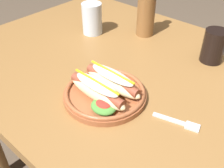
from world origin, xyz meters
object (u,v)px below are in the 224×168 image
object	(u,v)px
soda_cup	(214,46)
extra_cup	(92,19)
hot_dog_plate	(105,90)
fork	(180,123)
glass_bottle	(146,14)

from	to	relation	value
soda_cup	extra_cup	bearing A→B (deg)	-165.36
hot_dog_plate	fork	world-z (taller)	hot_dog_plate
fork	soda_cup	size ratio (longest dim) A/B	1.09
extra_cup	fork	bearing A→B (deg)	-22.22
glass_bottle	extra_cup	bearing A→B (deg)	-141.71
hot_dog_plate	fork	bearing A→B (deg)	14.25
soda_cup	extra_cup	world-z (taller)	extra_cup
extra_cup	glass_bottle	size ratio (longest dim) A/B	0.56
soda_cup	hot_dog_plate	bearing A→B (deg)	-109.07
hot_dog_plate	extra_cup	distance (m)	0.42
extra_cup	glass_bottle	bearing A→B (deg)	38.29
extra_cup	hot_dog_plate	bearing A→B (deg)	-40.15
soda_cup	extra_cup	xyz separation A→B (m)	(-0.45, -0.12, 0.01)
fork	extra_cup	world-z (taller)	extra_cup
hot_dog_plate	glass_bottle	size ratio (longest dim) A/B	1.08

